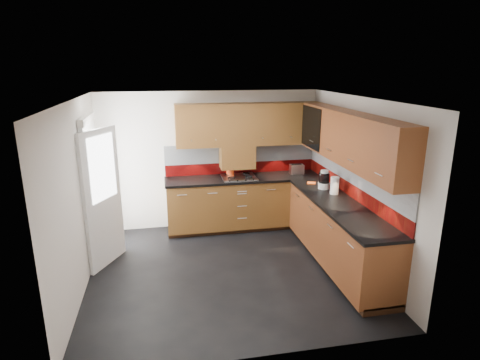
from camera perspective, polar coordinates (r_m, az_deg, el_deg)
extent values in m
cube|color=black|center=(5.86, -1.79, -12.79)|extent=(4.00, 3.80, 0.02)
cube|color=white|center=(5.15, -2.03, 11.96)|extent=(4.00, 3.80, 0.10)
cube|color=silver|center=(7.14, -4.26, 2.92)|extent=(4.00, 0.08, 2.64)
cube|color=silver|center=(3.70, 2.72, -9.84)|extent=(4.00, 0.08, 2.64)
cube|color=silver|center=(5.44, -22.52, -2.49)|extent=(0.08, 3.80, 2.64)
cube|color=silver|center=(5.99, 16.75, -0.31)|extent=(0.08, 3.80, 2.64)
cube|color=brown|center=(7.11, 0.61, -3.19)|extent=(2.70, 0.60, 0.95)
cube|color=brown|center=(6.00, 13.73, -7.41)|extent=(0.60, 2.60, 0.95)
cube|color=#3A1F10|center=(7.28, 0.55, -6.28)|extent=(2.70, 0.54, 0.10)
cube|color=#3A1F10|center=(6.19, 13.72, -11.00)|extent=(0.54, 2.60, 0.10)
cube|color=black|center=(6.96, 0.55, 0.23)|extent=(2.72, 0.62, 0.04)
cube|color=black|center=(5.82, 14.01, -3.47)|extent=(0.62, 2.60, 0.04)
cube|color=maroon|center=(7.21, 0.16, 1.79)|extent=(2.70, 0.02, 0.20)
cube|color=silver|center=(7.15, 0.16, 3.89)|extent=(2.70, 0.02, 0.34)
cube|color=maroon|center=(6.18, 15.36, -1.25)|extent=(0.02, 3.20, 0.20)
cube|color=silver|center=(6.11, 15.55, 1.17)|extent=(0.02, 3.20, 0.34)
cube|color=brown|center=(6.93, 1.23, 7.94)|extent=(2.50, 0.33, 0.72)
cube|color=brown|center=(5.79, 15.29, 5.77)|extent=(0.33, 2.87, 0.72)
cube|color=silver|center=(6.76, 0.29, 5.94)|extent=(1.80, 0.01, 0.16)
cube|color=silver|center=(5.72, 13.69, 3.62)|extent=(0.01, 2.00, 0.16)
cube|color=brown|center=(6.99, -0.40, 3.35)|extent=(0.60, 0.33, 0.40)
cube|color=black|center=(6.65, 10.04, 7.36)|extent=(0.01, 0.80, 0.66)
cube|color=#FFD18C|center=(6.77, 12.50, 7.38)|extent=(0.01, 0.76, 0.64)
cube|color=black|center=(6.71, 11.44, 7.54)|extent=(0.29, 0.76, 0.01)
cylinder|color=black|center=(6.47, 12.33, 8.08)|extent=(0.07, 0.07, 0.16)
cylinder|color=black|center=(6.61, 11.82, 8.27)|extent=(0.07, 0.07, 0.16)
cylinder|color=white|center=(6.75, 11.33, 8.45)|extent=(0.07, 0.07, 0.16)
cylinder|color=black|center=(6.88, 10.86, 8.62)|extent=(0.07, 0.07, 0.16)
cube|color=white|center=(6.32, -20.13, -1.46)|extent=(0.06, 0.95, 2.04)
cube|color=white|center=(5.97, -18.90, -2.55)|extent=(0.42, 0.73, 1.98)
cube|color=white|center=(5.85, -19.00, 1.65)|extent=(0.28, 0.50, 0.90)
cube|color=silver|center=(6.93, -0.16, 0.41)|extent=(0.59, 0.51, 0.02)
torus|color=black|center=(6.78, -1.23, 0.28)|extent=(0.13, 0.13, 0.02)
torus|color=black|center=(6.83, 1.28, 0.41)|extent=(0.13, 0.13, 0.02)
torus|color=black|center=(7.01, -1.57, 0.81)|extent=(0.13, 0.13, 0.02)
torus|color=black|center=(7.06, 0.86, 0.93)|extent=(0.13, 0.13, 0.02)
cube|color=black|center=(6.69, 0.23, -0.05)|extent=(0.45, 0.04, 0.02)
cylinder|color=#EA4416|center=(7.00, -1.42, 1.19)|extent=(0.13, 0.13, 0.17)
cylinder|color=brown|center=(6.97, -1.51, 2.87)|extent=(0.06, 0.03, 0.33)
cylinder|color=brown|center=(6.97, -1.43, 2.78)|extent=(0.06, 0.02, 0.31)
cylinder|color=brown|center=(6.96, -1.56, 2.95)|extent=(0.06, 0.05, 0.35)
cylinder|color=brown|center=(6.97, -1.35, 2.69)|extent=(0.05, 0.04, 0.29)
cylinder|color=brown|center=(6.95, -1.61, 2.79)|extent=(0.03, 0.06, 0.32)
cube|color=silver|center=(7.24, 8.06, 1.53)|extent=(0.24, 0.15, 0.17)
cube|color=black|center=(7.21, 8.09, 2.21)|extent=(0.19, 0.02, 0.01)
cube|color=black|center=(7.25, 8.00, 2.28)|extent=(0.19, 0.02, 0.01)
cylinder|color=white|center=(6.44, 11.82, -0.77)|extent=(0.18, 0.18, 0.10)
cylinder|color=black|center=(6.41, 11.89, 0.33)|extent=(0.17, 0.17, 0.16)
cylinder|color=white|center=(6.38, 11.94, 1.18)|extent=(0.12, 0.12, 0.04)
cylinder|color=white|center=(6.19, 13.30, -0.77)|extent=(0.16, 0.16, 0.26)
cube|color=#E95819|center=(6.69, 10.10, -0.43)|extent=(0.18, 0.17, 0.02)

